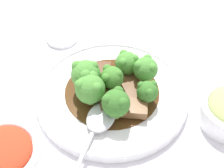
{
  "coord_description": "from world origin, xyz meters",
  "views": [
    {
      "loc": [
        -0.37,
        -0.1,
        0.44
      ],
      "look_at": [
        0.0,
        0.0,
        0.03
      ],
      "focal_mm": 50.0,
      "sensor_mm": 36.0,
      "label": 1
    }
  ],
  "objects_px": {
    "beef_strip_3": "(101,75)",
    "serving_spoon": "(96,124)",
    "beef_strip_2": "(131,108)",
    "side_bowl_kimchi": "(4,156)",
    "broccoli_floret_6": "(90,88)",
    "main_plate": "(112,93)",
    "broccoli_floret_0": "(116,103)",
    "beef_strip_0": "(132,87)",
    "broccoli_floret_3": "(146,69)",
    "beef_strip_1": "(110,99)",
    "broccoli_floret_4": "(127,63)",
    "sauce_dish": "(62,37)",
    "broccoli_floret_5": "(147,91)",
    "broccoli_floret_2": "(86,74)",
    "broccoli_floret_1": "(110,78)"
  },
  "relations": [
    {
      "from": "beef_strip_3",
      "to": "serving_spoon",
      "type": "bearing_deg",
      "value": -168.4
    },
    {
      "from": "beef_strip_2",
      "to": "side_bowl_kimchi",
      "type": "bearing_deg",
      "value": 130.29
    },
    {
      "from": "broccoli_floret_6",
      "to": "main_plate",
      "type": "bearing_deg",
      "value": -37.44
    },
    {
      "from": "beef_strip_2",
      "to": "broccoli_floret_0",
      "type": "distance_m",
      "value": 0.04
    },
    {
      "from": "beef_strip_0",
      "to": "serving_spoon",
      "type": "bearing_deg",
      "value": 158.3
    },
    {
      "from": "serving_spoon",
      "to": "broccoli_floret_3",
      "type": "bearing_deg",
      "value": -24.94
    },
    {
      "from": "serving_spoon",
      "to": "beef_strip_0",
      "type": "bearing_deg",
      "value": -21.7
    },
    {
      "from": "beef_strip_1",
      "to": "broccoli_floret_4",
      "type": "distance_m",
      "value": 0.08
    },
    {
      "from": "beef_strip_0",
      "to": "serving_spoon",
      "type": "relative_size",
      "value": 0.33
    },
    {
      "from": "broccoli_floret_0",
      "to": "broccoli_floret_6",
      "type": "relative_size",
      "value": 0.96
    },
    {
      "from": "broccoli_floret_4",
      "to": "sauce_dish",
      "type": "xyz_separation_m",
      "value": [
        0.09,
        0.17,
        -0.04
      ]
    },
    {
      "from": "beef_strip_2",
      "to": "side_bowl_kimchi",
      "type": "distance_m",
      "value": 0.21
    },
    {
      "from": "broccoli_floret_0",
      "to": "beef_strip_2",
      "type": "bearing_deg",
      "value": -52.61
    },
    {
      "from": "beef_strip_2",
      "to": "broccoli_floret_5",
      "type": "distance_m",
      "value": 0.04
    },
    {
      "from": "broccoli_floret_0",
      "to": "broccoli_floret_3",
      "type": "relative_size",
      "value": 1.04
    },
    {
      "from": "beef_strip_2",
      "to": "broccoli_floret_4",
      "type": "xyz_separation_m",
      "value": [
        0.09,
        0.03,
        0.02
      ]
    },
    {
      "from": "broccoli_floret_4",
      "to": "beef_strip_1",
      "type": "bearing_deg",
      "value": 171.89
    },
    {
      "from": "main_plate",
      "to": "broccoli_floret_6",
      "type": "relative_size",
      "value": 4.78
    },
    {
      "from": "beef_strip_3",
      "to": "broccoli_floret_5",
      "type": "xyz_separation_m",
      "value": [
        -0.04,
        -0.09,
        0.02
      ]
    },
    {
      "from": "broccoli_floret_0",
      "to": "broccoli_floret_6",
      "type": "xyz_separation_m",
      "value": [
        0.02,
        0.05,
        0.0
      ]
    },
    {
      "from": "sauce_dish",
      "to": "broccoli_floret_6",
      "type": "bearing_deg",
      "value": -144.49
    },
    {
      "from": "broccoli_floret_5",
      "to": "beef_strip_1",
      "type": "bearing_deg",
      "value": 108.17
    },
    {
      "from": "serving_spoon",
      "to": "broccoli_floret_2",
      "type": "bearing_deg",
      "value": 27.46
    },
    {
      "from": "main_plate",
      "to": "beef_strip_3",
      "type": "xyz_separation_m",
      "value": [
        0.03,
        0.03,
        0.01
      ]
    },
    {
      "from": "side_bowl_kimchi",
      "to": "broccoli_floret_5",
      "type": "bearing_deg",
      "value": -47.74
    },
    {
      "from": "beef_strip_3",
      "to": "broccoli_floret_3",
      "type": "distance_m",
      "value": 0.08
    },
    {
      "from": "broccoli_floret_4",
      "to": "serving_spoon",
      "type": "xyz_separation_m",
      "value": [
        -0.14,
        0.02,
        -0.02
      ]
    },
    {
      "from": "broccoli_floret_2",
      "to": "main_plate",
      "type": "bearing_deg",
      "value": -79.23
    },
    {
      "from": "broccoli_floret_1",
      "to": "broccoli_floret_4",
      "type": "relative_size",
      "value": 1.09
    },
    {
      "from": "main_plate",
      "to": "beef_strip_3",
      "type": "distance_m",
      "value": 0.04
    },
    {
      "from": "broccoli_floret_1",
      "to": "serving_spoon",
      "type": "xyz_separation_m",
      "value": [
        -0.08,
        0.0,
        -0.02
      ]
    },
    {
      "from": "beef_strip_3",
      "to": "broccoli_floret_1",
      "type": "bearing_deg",
      "value": -137.81
    },
    {
      "from": "broccoli_floret_0",
      "to": "side_bowl_kimchi",
      "type": "xyz_separation_m",
      "value": [
        -0.12,
        0.14,
        -0.03
      ]
    },
    {
      "from": "broccoli_floret_3",
      "to": "beef_strip_3",
      "type": "bearing_deg",
      "value": 97.33
    },
    {
      "from": "beef_strip_0",
      "to": "beef_strip_3",
      "type": "distance_m",
      "value": 0.06
    },
    {
      "from": "beef_strip_3",
      "to": "serving_spoon",
      "type": "distance_m",
      "value": 0.11
    },
    {
      "from": "beef_strip_0",
      "to": "beef_strip_1",
      "type": "distance_m",
      "value": 0.05
    },
    {
      "from": "broccoli_floret_1",
      "to": "broccoli_floret_0",
      "type": "bearing_deg",
      "value": -156.11
    },
    {
      "from": "broccoli_floret_5",
      "to": "beef_strip_2",
      "type": "bearing_deg",
      "value": 144.16
    },
    {
      "from": "broccoli_floret_1",
      "to": "broccoli_floret_4",
      "type": "distance_m",
      "value": 0.05
    },
    {
      "from": "beef_strip_1",
      "to": "beef_strip_3",
      "type": "height_order",
      "value": "beef_strip_1"
    },
    {
      "from": "broccoli_floret_3",
      "to": "broccoli_floret_4",
      "type": "distance_m",
      "value": 0.04
    },
    {
      "from": "sauce_dish",
      "to": "broccoli_floret_1",
      "type": "bearing_deg",
      "value": -132.72
    },
    {
      "from": "beef_strip_2",
      "to": "broccoli_floret_4",
      "type": "relative_size",
      "value": 1.26
    },
    {
      "from": "beef_strip_3",
      "to": "broccoli_floret_3",
      "type": "xyz_separation_m",
      "value": [
        0.01,
        -0.08,
        0.03
      ]
    },
    {
      "from": "broccoli_floret_5",
      "to": "broccoli_floret_6",
      "type": "height_order",
      "value": "broccoli_floret_6"
    },
    {
      "from": "main_plate",
      "to": "broccoli_floret_0",
      "type": "relative_size",
      "value": 5.0
    },
    {
      "from": "main_plate",
      "to": "broccoli_floret_5",
      "type": "height_order",
      "value": "broccoli_floret_5"
    },
    {
      "from": "main_plate",
      "to": "broccoli_floret_6",
      "type": "xyz_separation_m",
      "value": [
        -0.04,
        0.03,
        0.04
      ]
    },
    {
      "from": "broccoli_floret_1",
      "to": "sauce_dish",
      "type": "bearing_deg",
      "value": 47.28
    }
  ]
}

